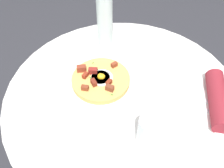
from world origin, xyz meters
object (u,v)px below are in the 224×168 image
object	(u,v)px
fork	(210,113)
salt_shaker	(133,54)
pizza_plate	(101,82)
breakfast_pizza	(100,79)
water_glass	(148,132)
water_bottle	(105,19)
bread_plate	(82,137)
knife	(216,108)
dining_table	(122,114)

from	to	relation	value
fork	salt_shaker	size ratio (longest dim) A/B	3.59
pizza_plate	breakfast_pizza	bearing A→B (deg)	-69.83
pizza_plate	water_glass	world-z (taller)	water_glass
fork	water_bottle	distance (m)	0.60
bread_plate	water_bottle	xyz separation A→B (m)	(-0.52, -0.09, 0.13)
water_bottle	knife	bearing A→B (deg)	63.81
pizza_plate	breakfast_pizza	xyz separation A→B (m)	(0.00, -0.00, 0.02)
fork	knife	world-z (taller)	same
breakfast_pizza	salt_shaker	distance (m)	0.21
bread_plate	water_glass	world-z (taller)	water_glass
breakfast_pizza	fork	bearing A→B (deg)	86.61
bread_plate	salt_shaker	bearing A→B (deg)	170.74
dining_table	bread_plate	xyz separation A→B (m)	(0.24, -0.08, 0.17)
dining_table	salt_shaker	distance (m)	0.28
pizza_plate	knife	bearing A→B (deg)	90.41
bread_plate	fork	size ratio (longest dim) A/B	0.97
dining_table	water_glass	world-z (taller)	water_glass
pizza_plate	fork	world-z (taller)	pizza_plate
fork	salt_shaker	xyz separation A→B (m)	(-0.22, -0.35, 0.02)
fork	water_glass	world-z (taller)	water_glass
pizza_plate	salt_shaker	xyz separation A→B (m)	(-0.19, 0.09, 0.02)
pizza_plate	water_glass	xyz separation A→B (m)	(0.21, 0.23, 0.06)
water_bottle	salt_shaker	size ratio (longest dim) A/B	5.22
water_glass	salt_shaker	world-z (taller)	water_glass
breakfast_pizza	fork	distance (m)	0.44
water_glass	salt_shaker	xyz separation A→B (m)	(-0.40, -0.14, -0.04)
water_glass	pizza_plate	bearing A→B (deg)	-131.69
bread_plate	water_bottle	world-z (taller)	water_bottle
pizza_plate	fork	xyz separation A→B (m)	(0.03, 0.44, 0.00)
pizza_plate	knife	distance (m)	0.46
pizza_plate	fork	size ratio (longest dim) A/B	1.62
bread_plate	knife	size ratio (longest dim) A/B	0.97
bread_plate	water_bottle	bearing A→B (deg)	-170.64
bread_plate	water_bottle	size ratio (longest dim) A/B	0.66
pizza_plate	water_bottle	bearing A→B (deg)	-165.70
breakfast_pizza	water_bottle	world-z (taller)	water_bottle
fork	water_bottle	size ratio (longest dim) A/B	0.69
pizza_plate	fork	distance (m)	0.44
breakfast_pizza	water_bottle	xyz separation A→B (m)	(-0.26, -0.07, 0.11)
fork	water_bottle	bearing A→B (deg)	-175.79
bread_plate	fork	bearing A→B (deg)	118.62
breakfast_pizza	water_glass	size ratio (longest dim) A/B	1.83
bread_plate	fork	world-z (taller)	bread_plate
breakfast_pizza	fork	world-z (taller)	breakfast_pizza
pizza_plate	breakfast_pizza	distance (m)	0.02
knife	water_glass	world-z (taller)	water_glass
bread_plate	water_bottle	distance (m)	0.54
pizza_plate	salt_shaker	distance (m)	0.21
dining_table	pizza_plate	distance (m)	0.20
dining_table	fork	bearing A→B (deg)	87.75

